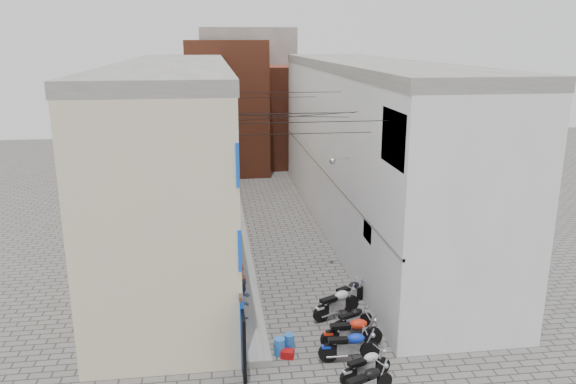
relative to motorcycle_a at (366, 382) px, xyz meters
name	(u,v)px	position (x,y,z in m)	size (l,w,h in m)	color
ground	(322,363)	(-0.90, 1.97, -0.56)	(90.00, 90.00, 0.00)	#5D5A58
plinth	(238,230)	(-2.95, 14.97, -0.43)	(0.90, 26.00, 0.25)	slate
building_left	(178,152)	(-5.88, 14.92, 3.94)	(5.10, 27.00, 9.00)	beige
building_right	(368,147)	(4.10, 14.96, 3.95)	(5.94, 26.00, 9.00)	silver
building_far_brick_left	(227,107)	(-2.90, 29.97, 4.44)	(6.00, 6.00, 10.00)	brown
building_far_brick_right	(288,115)	(2.10, 31.97, 3.44)	(5.00, 6.00, 8.00)	brown
building_far_concrete	(248,93)	(-0.90, 35.97, 4.94)	(8.00, 5.00, 11.00)	slate
far_shopfront	(257,162)	(-0.90, 27.17, 0.64)	(2.00, 0.30, 2.40)	black
overhead_wires	(289,112)	(-0.90, 9.61, 6.57)	(5.80, 13.02, 1.32)	black
motorcycle_a	(366,382)	(0.00, 0.00, 0.00)	(0.61, 1.93, 1.12)	black
motorcycle_b	(366,365)	(0.24, 0.91, -0.03)	(0.57, 1.81, 1.05)	#A6A5AA
motorcycle_c	(349,344)	(0.00, 2.03, 0.02)	(0.63, 2.00, 1.16)	#0B29B3
motorcycle_d	(352,330)	(0.28, 2.82, 0.06)	(0.67, 2.14, 1.24)	red
motorcycle_e	(353,318)	(0.59, 3.92, -0.07)	(0.53, 1.68, 0.97)	black
motorcycle_f	(337,302)	(0.25, 5.00, 0.05)	(0.66, 2.09, 1.21)	silver
motorcycle_g	(350,291)	(1.00, 6.00, -0.04)	(0.57, 1.80, 1.04)	black
person_a	(241,284)	(-3.24, 5.86, 0.57)	(0.64, 0.42, 1.76)	brown
person_b	(243,300)	(-3.25, 4.68, 0.50)	(0.79, 0.61, 1.62)	#363D52
water_jug_near	(280,346)	(-2.18, 2.69, -0.27)	(0.37, 0.37, 0.57)	blue
water_jug_far	(289,342)	(-1.82, 2.95, -0.28)	(0.36, 0.36, 0.56)	#235CAF
red_crate	(287,354)	(-1.95, 2.47, -0.43)	(0.42, 0.31, 0.26)	#9B0B0B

